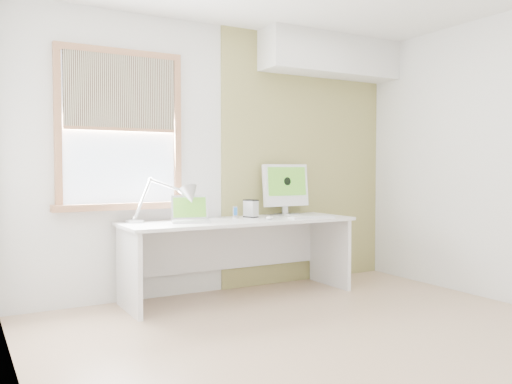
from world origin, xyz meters
TOP-DOWN VIEW (x-y plane):
  - room at (0.00, 0.00)m, footprint 4.04×3.54m
  - accent_wall at (1.00, 1.74)m, footprint 2.00×0.02m
  - soffit at (1.20, 1.57)m, footprint 1.60×0.40m
  - window at (-1.00, 1.71)m, footprint 1.20×0.14m
  - desk at (0.01, 1.44)m, footprint 2.20×0.70m
  - desk_lamp at (-0.54, 1.48)m, footprint 0.67×0.38m
  - laptop at (-0.47, 1.41)m, footprint 0.40×0.35m
  - phone_dock at (0.02, 1.50)m, footprint 0.08×0.08m
  - external_drive at (0.21, 1.52)m, footprint 0.12×0.15m
  - imac at (0.67, 1.62)m, footprint 0.53×0.18m
  - keyboard at (0.68, 1.17)m, footprint 0.46×0.16m
  - mouse at (0.25, 1.24)m, footprint 0.10×0.12m

SIDE VIEW (x-z plane):
  - desk at x=0.01m, z-range 0.17..0.90m
  - keyboard at x=0.68m, z-range 0.73..0.75m
  - mouse at x=0.25m, z-range 0.73..0.76m
  - phone_dock at x=0.02m, z-range 0.70..0.82m
  - laptop at x=-0.47m, z-range 0.67..0.91m
  - external_drive at x=0.21m, z-range 0.73..0.90m
  - desk_lamp at x=-0.54m, z-range 0.74..1.14m
  - imac at x=0.67m, z-range 0.76..1.28m
  - room at x=0.00m, z-range -0.02..2.62m
  - accent_wall at x=1.00m, z-range 0.00..2.60m
  - window at x=-1.00m, z-range 0.83..2.25m
  - soffit at x=1.20m, z-range 2.19..2.61m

